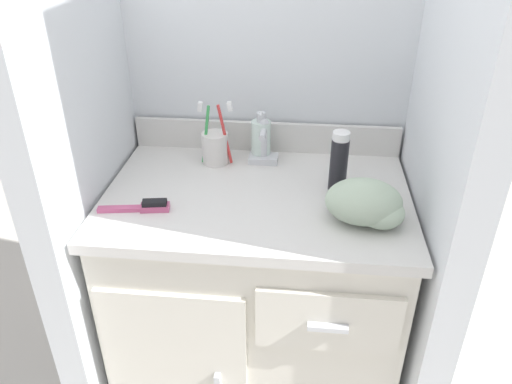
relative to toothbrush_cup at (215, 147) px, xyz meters
The scene contains 12 objects.
ground_plane 0.88m from the toothbrush_cup, 49.94° to the right, with size 6.00×6.00×0.00m, color beige.
wall_back 0.33m from the toothbrush_cup, 48.01° to the left, with size 1.03×0.08×2.20m, color silver.
wall_left 0.45m from the toothbrush_cup, 151.96° to the right, with size 0.08×0.65×2.20m, color silver.
wall_right 0.69m from the toothbrush_cup, 15.69° to the right, with size 0.08×0.65×2.20m, color silver.
vanity 0.49m from the toothbrush_cup, 50.79° to the right, with size 0.85×0.59×0.79m.
backsplash 0.18m from the toothbrush_cup, 35.29° to the left, with size 0.85×0.02×0.10m.
sink_faucet 0.15m from the toothbrush_cup, ahead, with size 0.09×0.09×0.14m.
toothbrush_cup is the anchor object (origin of this frame).
soap_dispenser 0.14m from the toothbrush_cup, 16.89° to the left, with size 0.06×0.06×0.16m.
shaving_cream_can 0.39m from the toothbrush_cup, 19.45° to the right, with size 0.05×0.05×0.17m.
hairbrush 0.33m from the toothbrush_cup, 115.46° to the right, with size 0.19×0.06×0.03m.
hand_towel 0.52m from the toothbrush_cup, 33.09° to the right, with size 0.20×0.16×0.11m.
Camera 1 is at (0.12, -1.19, 1.50)m, focal length 35.00 mm.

